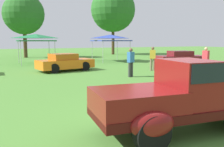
# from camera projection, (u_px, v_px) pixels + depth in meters

# --- Properties ---
(ground_plane) EXTENTS (120.00, 120.00, 0.00)m
(ground_plane) POSITION_uv_depth(u_px,v_px,m) (170.00, 125.00, 6.12)
(ground_plane) COLOR #4C8433
(feature_pickup_truck) EXTENTS (4.42, 2.12, 1.70)m
(feature_pickup_truck) POSITION_uv_depth(u_px,v_px,m) (185.00, 96.00, 5.57)
(feature_pickup_truck) COLOR #400B0B
(feature_pickup_truck) RESTS_ON ground_plane
(show_car_orange) EXTENTS (4.09, 2.41, 1.22)m
(show_car_orange) POSITION_uv_depth(u_px,v_px,m) (65.00, 62.00, 16.84)
(show_car_orange) COLOR orange
(show_car_orange) RESTS_ON ground_plane
(show_car_burgundy) EXTENTS (4.54, 2.54, 1.22)m
(show_car_burgundy) POSITION_uv_depth(u_px,v_px,m) (182.00, 58.00, 21.10)
(show_car_burgundy) COLOR maroon
(show_car_burgundy) RESTS_ON ground_plane
(spectator_near_truck) EXTENTS (0.32, 0.44, 1.69)m
(spectator_near_truck) POSITION_uv_depth(u_px,v_px,m) (206.00, 59.00, 16.14)
(spectator_near_truck) COLOR #283351
(spectator_near_truck) RESTS_ON ground_plane
(spectator_between_cars) EXTENTS (0.46, 0.37, 1.69)m
(spectator_between_cars) POSITION_uv_depth(u_px,v_px,m) (131.00, 61.00, 14.06)
(spectator_between_cars) COLOR #383838
(spectator_between_cars) RESTS_ON ground_plane
(spectator_by_row) EXTENTS (0.47, 0.43, 1.69)m
(spectator_by_row) POSITION_uv_depth(u_px,v_px,m) (153.00, 58.00, 16.92)
(spectator_by_row) COLOR #7F7056
(spectator_by_row) RESTS_ON ground_plane
(canopy_tent_left_field) EXTENTS (3.18, 3.18, 2.71)m
(canopy_tent_left_field) POSITION_uv_depth(u_px,v_px,m) (36.00, 37.00, 21.82)
(canopy_tent_left_field) COLOR #B7B7BC
(canopy_tent_left_field) RESTS_ON ground_plane
(canopy_tent_center_field) EXTENTS (3.26, 3.26, 2.71)m
(canopy_tent_center_field) POSITION_uv_depth(u_px,v_px,m) (111.00, 37.00, 24.33)
(canopy_tent_center_field) COLOR #B7B7BC
(canopy_tent_center_field) RESTS_ON ground_plane
(treeline_mid_left) EXTENTS (4.96, 4.96, 7.79)m
(treeline_mid_left) POSITION_uv_depth(u_px,v_px,m) (24.00, 14.00, 29.13)
(treeline_mid_left) COLOR #47331E
(treeline_mid_left) RESTS_ON ground_plane
(treeline_center) EXTENTS (6.59, 6.59, 9.94)m
(treeline_center) POSITION_uv_depth(u_px,v_px,m) (113.00, 10.00, 35.71)
(treeline_center) COLOR #47331E
(treeline_center) RESTS_ON ground_plane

